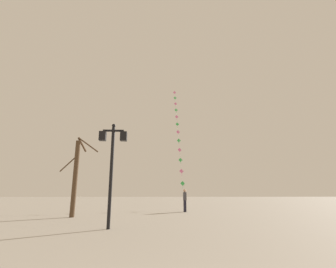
# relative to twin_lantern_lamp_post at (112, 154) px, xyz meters

# --- Properties ---
(ground_plane) EXTENTS (160.00, 160.00, 0.00)m
(ground_plane) POSITION_rel_twin_lantern_lamp_post_xyz_m (2.00, 10.80, -3.04)
(ground_plane) COLOR gray
(twin_lantern_lamp_post) EXTENTS (1.19, 0.28, 4.38)m
(twin_lantern_lamp_post) POSITION_rel_twin_lantern_lamp_post_xyz_m (0.00, 0.00, 0.00)
(twin_lantern_lamp_post) COLOR black
(twin_lantern_lamp_post) RESTS_ON ground_plane
(kite_train) EXTENTS (0.56, 11.30, 15.63)m
(kite_train) POSITION_rel_twin_lantern_lamp_post_xyz_m (4.47, 16.60, 5.19)
(kite_train) COLOR brown
(kite_train) RESTS_ON ground_plane
(kite_flyer) EXTENTS (0.25, 0.61, 1.71)m
(kite_flyer) POSITION_rel_twin_lantern_lamp_post_xyz_m (4.21, 9.09, -2.14)
(kite_flyer) COLOR #1E1E2D
(kite_flyer) RESTS_ON ground_plane
(bare_tree) EXTENTS (2.41, 1.56, 4.93)m
(bare_tree) POSITION_rel_twin_lantern_lamp_post_xyz_m (-3.08, 5.20, -0.51)
(bare_tree) COLOR #4C3826
(bare_tree) RESTS_ON ground_plane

